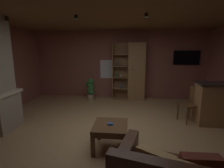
# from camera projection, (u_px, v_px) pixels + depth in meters

# --- Properties ---
(floor) EXTENTS (6.55, 6.05, 0.02)m
(floor) POSITION_uv_depth(u_px,v_px,m) (110.00, 133.00, 3.84)
(floor) COLOR tan
(floor) RESTS_ON ground
(wall_back) EXTENTS (6.67, 0.06, 2.60)m
(wall_back) POSITION_uv_depth(u_px,v_px,m) (119.00, 65.00, 6.57)
(wall_back) COLOR #8E544C
(wall_back) RESTS_ON ground
(ceiling) EXTENTS (6.55, 6.05, 0.02)m
(ceiling) POSITION_uv_depth(u_px,v_px,m) (110.00, 11.00, 3.33)
(ceiling) COLOR brown
(window_pane_back) EXTENTS (0.73, 0.01, 0.71)m
(window_pane_back) POSITION_uv_depth(u_px,v_px,m) (109.00, 69.00, 6.61)
(window_pane_back) COLOR white
(bookshelf_cabinet) EXTENTS (1.20, 0.41, 2.12)m
(bookshelf_cabinet) POSITION_uv_depth(u_px,v_px,m) (134.00, 72.00, 6.29)
(bookshelf_cabinet) COLOR #997047
(bookshelf_cabinet) RESTS_ON ground
(coffee_table) EXTENTS (0.63, 0.66, 0.48)m
(coffee_table) POSITION_uv_depth(u_px,v_px,m) (110.00, 129.00, 3.16)
(coffee_table) COLOR brown
(coffee_table) RESTS_ON ground
(table_book_0) EXTENTS (0.11, 0.10, 0.03)m
(table_book_0) POSITION_uv_depth(u_px,v_px,m) (110.00, 124.00, 3.14)
(table_book_0) COLOR #2D4C8C
(table_book_0) RESTS_ON coffee_table
(dining_chair) EXTENTS (0.54, 0.54, 0.92)m
(dining_chair) POSITION_uv_depth(u_px,v_px,m) (192.00, 102.00, 4.37)
(dining_chair) COLOR brown
(dining_chair) RESTS_ON ground
(potted_floor_plant) EXTENTS (0.31, 0.32, 0.84)m
(potted_floor_plant) POSITION_uv_depth(u_px,v_px,m) (90.00, 89.00, 6.26)
(potted_floor_plant) COLOR #9E896B
(potted_floor_plant) RESTS_ON ground
(wall_mounted_tv) EXTENTS (0.93, 0.06, 0.53)m
(wall_mounted_tv) POSITION_uv_depth(u_px,v_px,m) (186.00, 58.00, 6.19)
(wall_mounted_tv) COLOR black
(track_light_spot_0) EXTENTS (0.07, 0.07, 0.09)m
(track_light_spot_0) POSITION_uv_depth(u_px,v_px,m) (7.00, 18.00, 3.68)
(track_light_spot_0) COLOR black
(track_light_spot_1) EXTENTS (0.07, 0.07, 0.09)m
(track_light_spot_1) POSITION_uv_depth(u_px,v_px,m) (76.00, 17.00, 3.55)
(track_light_spot_1) COLOR black
(track_light_spot_2) EXTENTS (0.07, 0.07, 0.09)m
(track_light_spot_2) POSITION_uv_depth(u_px,v_px,m) (146.00, 15.00, 3.36)
(track_light_spot_2) COLOR black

